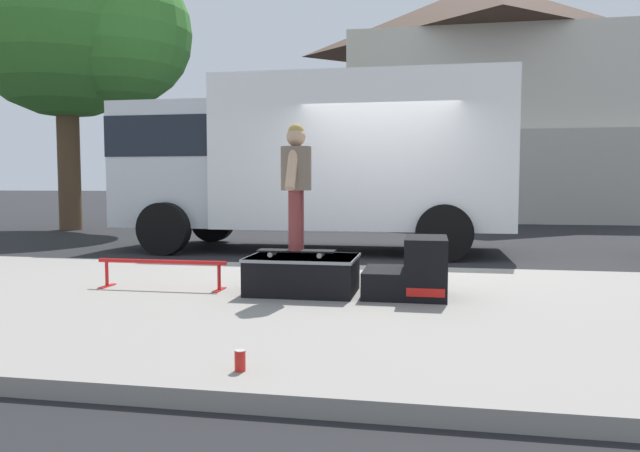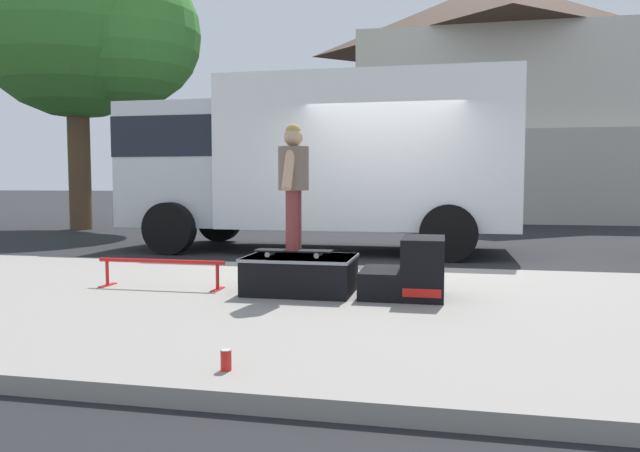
# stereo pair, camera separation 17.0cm
# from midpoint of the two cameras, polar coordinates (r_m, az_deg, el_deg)

# --- Properties ---
(ground_plane) EXTENTS (140.00, 140.00, 0.00)m
(ground_plane) POSITION_cam_midpoint_polar(r_m,az_deg,el_deg) (8.62, 4.48, -4.11)
(ground_plane) COLOR black
(sidewalk_slab) EXTENTS (50.00, 5.00, 0.12)m
(sidewalk_slab) POSITION_cam_midpoint_polar(r_m,az_deg,el_deg) (5.68, 1.33, -7.84)
(sidewalk_slab) COLOR gray
(sidewalk_slab) RESTS_ON ground
(skate_box) EXTENTS (1.09, 0.79, 0.37)m
(skate_box) POSITION_cam_midpoint_polar(r_m,az_deg,el_deg) (6.10, -2.44, -4.51)
(skate_box) COLOR black
(skate_box) RESTS_ON sidewalk_slab
(kicker_ramp) EXTENTS (0.80, 0.72, 0.59)m
(kicker_ramp) POSITION_cam_midpoint_polar(r_m,az_deg,el_deg) (5.95, 8.04, -4.34)
(kicker_ramp) COLOR black
(kicker_ramp) RESTS_ON sidewalk_slab
(grind_rail) EXTENTS (1.43, 0.28, 0.31)m
(grind_rail) POSITION_cam_midpoint_polar(r_m,az_deg,el_deg) (6.56, -15.56, -3.78)
(grind_rail) COLOR red
(grind_rail) RESTS_ON sidewalk_slab
(skateboard) EXTENTS (0.79, 0.23, 0.07)m
(skateboard) POSITION_cam_midpoint_polar(r_m,az_deg,el_deg) (6.03, -3.08, -2.41)
(skateboard) COLOR black
(skateboard) RESTS_ON skate_box
(skater_kid) EXTENTS (0.31, 0.65, 1.26)m
(skater_kid) POSITION_cam_midpoint_polar(r_m,az_deg,el_deg) (5.99, -3.11, 4.77)
(skater_kid) COLOR brown
(skater_kid) RESTS_ON skateboard
(soda_can) EXTENTS (0.07, 0.07, 0.13)m
(soda_can) POSITION_cam_midpoint_polar(r_m,az_deg,el_deg) (3.69, -8.97, -12.55)
(soda_can) COLOR red
(soda_can) RESTS_ON sidewalk_slab
(box_truck) EXTENTS (6.91, 2.63, 3.05)m
(box_truck) POSITION_cam_midpoint_polar(r_m,az_deg,el_deg) (10.92, -1.35, 6.60)
(box_truck) COLOR white
(box_truck) RESTS_ON ground
(street_tree_main) EXTENTS (6.07, 5.52, 8.42)m
(street_tree_main) POSITION_cam_midpoint_polar(r_m,az_deg,el_deg) (17.29, -22.49, 18.13)
(street_tree_main) COLOR brown
(street_tree_main) RESTS_ON ground
(house_behind) EXTENTS (9.54, 8.22, 8.40)m
(house_behind) POSITION_cam_midpoint_polar(r_m,az_deg,el_deg) (22.82, 15.10, 11.61)
(house_behind) COLOR beige
(house_behind) RESTS_ON ground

